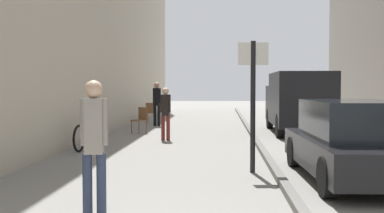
{
  "coord_description": "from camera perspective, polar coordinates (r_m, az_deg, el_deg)",
  "views": [
    {
      "loc": [
        0.52,
        -2.47,
        1.71
      ],
      "look_at": [
        -0.34,
        11.34,
        1.12
      ],
      "focal_mm": 44.2,
      "sensor_mm": 36.0,
      "label": 1
    }
  ],
  "objects": [
    {
      "name": "ground_plane",
      "position": [
        14.58,
        1.51,
        -4.28
      ],
      "size": [
        80.0,
        80.0,
        0.0
      ],
      "primitive_type": "plane",
      "color": "gray"
    },
    {
      "name": "kerb_strip",
      "position": [
        14.6,
        7.73,
        -4.05
      ],
      "size": [
        0.16,
        40.0,
        0.12
      ],
      "primitive_type": "cube",
      "color": "#615F5B",
      "rests_on": "ground_plane"
    },
    {
      "name": "pedestrian_main_foreground",
      "position": [
        20.3,
        -4.27,
        0.69
      ],
      "size": [
        0.36,
        0.27,
        1.88
      ],
      "rotation": [
        0.0,
        0.0,
        -0.31
      ],
      "color": "black",
      "rests_on": "ground_plane"
    },
    {
      "name": "parked_car",
      "position": [
        9.09,
        18.9,
        -3.99
      ],
      "size": [
        1.93,
        4.25,
        1.45
      ],
      "rotation": [
        0.0,
        0.0,
        0.03
      ],
      "color": "black",
      "rests_on": "ground_plane"
    },
    {
      "name": "delivery_van",
      "position": [
        17.64,
        12.67,
        0.7
      ],
      "size": [
        1.96,
        5.13,
        2.19
      ],
      "rotation": [
        0.0,
        0.0,
        -0.01
      ],
      "color": "black",
      "rests_on": "ground_plane"
    },
    {
      "name": "cafe_chair_near_window",
      "position": [
        22.11,
        -4.98,
        -0.57
      ],
      "size": [
        0.45,
        0.45,
        0.94
      ],
      "rotation": [
        0.0,
        0.0,
        6.25
      ],
      "color": "brown",
      "rests_on": "ground_plane"
    },
    {
      "name": "bicycle_leaning",
      "position": [
        13.06,
        -12.56,
        -3.45
      ],
      "size": [
        0.26,
        1.77,
        0.98
      ],
      "rotation": [
        0.0,
        0.0,
        -0.12
      ],
      "color": "black",
      "rests_on": "ground_plane"
    },
    {
      "name": "pedestrian_mid_block",
      "position": [
        14.93,
        -3.21,
        -0.42
      ],
      "size": [
        0.33,
        0.22,
        1.67
      ],
      "rotation": [
        0.0,
        0.0,
        -0.11
      ],
      "color": "maroon",
      "rests_on": "ground_plane"
    },
    {
      "name": "pedestrian_far_crossing",
      "position": [
        6.22,
        -11.74,
        -3.85
      ],
      "size": [
        0.35,
        0.23,
        1.79
      ],
      "rotation": [
        0.0,
        0.0,
        0.13
      ],
      "color": "#2D3851",
      "rests_on": "ground_plane"
    },
    {
      "name": "cafe_chair_by_doorway",
      "position": [
        17.31,
        -6.21,
        -1.41
      ],
      "size": [
        0.62,
        0.62,
        0.94
      ],
      "rotation": [
        0.0,
        0.0,
        2.51
      ],
      "color": "brown",
      "rests_on": "ground_plane"
    },
    {
      "name": "street_sign_post",
      "position": [
        9.38,
        7.37,
        1.42
      ],
      "size": [
        0.6,
        0.1,
        2.6
      ],
      "rotation": [
        0.0,
        0.0,
        3.22
      ],
      "color": "black",
      "rests_on": "ground_plane"
    }
  ]
}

